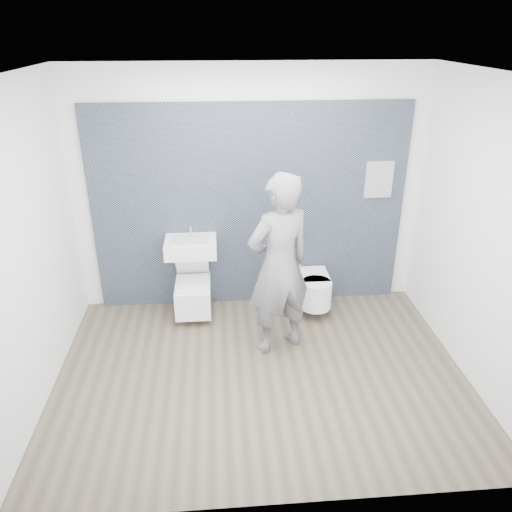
{
  "coord_description": "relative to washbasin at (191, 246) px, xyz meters",
  "views": [
    {
      "loc": [
        -0.38,
        -3.98,
        3.14
      ],
      "look_at": [
        0.0,
        0.6,
        1.0
      ],
      "focal_mm": 35.0,
      "sensor_mm": 36.0,
      "label": 1
    }
  ],
  "objects": [
    {
      "name": "room_shell",
      "position": [
        0.69,
        -1.22,
        0.88
      ],
      "size": [
        4.0,
        4.0,
        4.0
      ],
      "color": "white",
      "rests_on": "ground"
    },
    {
      "name": "visitor",
      "position": [
        0.91,
        -0.78,
        0.1
      ],
      "size": [
        0.82,
        0.7,
        1.92
      ],
      "primitive_type": "imported",
      "rotation": [
        0.0,
        0.0,
        3.55
      ],
      "color": "slate",
      "rests_on": "ground"
    },
    {
      "name": "toilet_rounded",
      "position": [
        1.42,
        -0.1,
        -0.56
      ],
      "size": [
        0.37,
        0.62,
        0.34
      ],
      "color": "white",
      "rests_on": "ground"
    },
    {
      "name": "washbasin",
      "position": [
        0.0,
        0.0,
        0.0
      ],
      "size": [
        0.58,
        0.43,
        0.43
      ],
      "color": "white",
      "rests_on": "ground"
    },
    {
      "name": "tile_wall",
      "position": [
        0.69,
        0.25,
        -0.86
      ],
      "size": [
        3.6,
        0.06,
        2.4
      ],
      "primitive_type": "cube",
      "color": "black",
      "rests_on": "ground"
    },
    {
      "name": "info_placard",
      "position": [
        2.17,
        0.2,
        -0.86
      ],
      "size": [
        0.32,
        0.03,
        0.43
      ],
      "primitive_type": "cube",
      "color": "silver",
      "rests_on": "ground"
    },
    {
      "name": "toilet_square",
      "position": [
        0.0,
        -0.07,
        -0.58
      ],
      "size": [
        0.4,
        0.58,
        0.71
      ],
      "color": "white",
      "rests_on": "ground"
    },
    {
      "name": "ground",
      "position": [
        0.69,
        -1.22,
        -0.86
      ],
      "size": [
        4.0,
        4.0,
        0.0
      ],
      "primitive_type": "plane",
      "color": "brown",
      "rests_on": "ground"
    }
  ]
}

